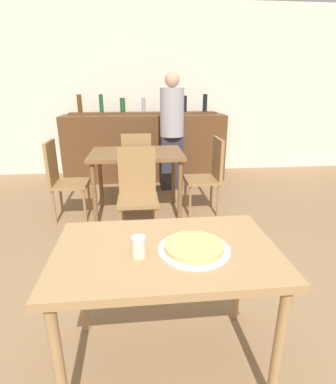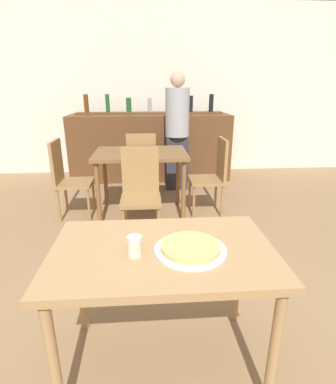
{
  "view_description": "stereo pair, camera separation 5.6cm",
  "coord_description": "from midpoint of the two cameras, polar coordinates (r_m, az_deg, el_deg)",
  "views": [
    {
      "loc": [
        -0.12,
        -1.3,
        1.49
      ],
      "look_at": [
        0.07,
        0.55,
        0.83
      ],
      "focal_mm": 28.0,
      "sensor_mm": 36.0,
      "label": 1
    },
    {
      "loc": [
        -0.07,
        -1.3,
        1.49
      ],
      "look_at": [
        0.07,
        0.55,
        0.83
      ],
      "focal_mm": 28.0,
      "sensor_mm": 36.0,
      "label": 2
    }
  ],
  "objects": [
    {
      "name": "chair_far_side_back",
      "position": [
        4.06,
        -6.33,
        5.5
      ],
      "size": [
        0.4,
        0.4,
        0.92
      ],
      "rotation": [
        0.0,
        0.0,
        3.14
      ],
      "color": "olive",
      "rests_on": "ground_plane"
    },
    {
      "name": "wall_back",
      "position": [
        5.44,
        -5.15,
        18.49
      ],
      "size": [
        8.0,
        0.05,
        2.8
      ],
      "color": "silver",
      "rests_on": "ground_plane"
    },
    {
      "name": "ground_plane",
      "position": [
        1.98,
        -1.26,
        -29.37
      ],
      "size": [
        16.0,
        16.0,
        0.0
      ],
      "primitive_type": "plane",
      "color": "#93704C"
    },
    {
      "name": "chair_far_side_right",
      "position": [
        3.64,
        7.41,
        3.81
      ],
      "size": [
        0.4,
        0.4,
        0.92
      ],
      "rotation": [
        0.0,
        0.0,
        -1.57
      ],
      "color": "olive",
      "rests_on": "ground_plane"
    },
    {
      "name": "chair_far_side_left",
      "position": [
        3.66,
        -20.0,
        2.86
      ],
      "size": [
        0.4,
        0.4,
        0.92
      ],
      "rotation": [
        0.0,
        0.0,
        1.57
      ],
      "color": "olive",
      "rests_on": "ground_plane"
    },
    {
      "name": "dining_table_near",
      "position": [
        1.55,
        -1.44,
        -13.47
      ],
      "size": [
        1.11,
        0.7,
        0.73
      ],
      "color": "#A87F51",
      "rests_on": "ground_plane"
    },
    {
      "name": "cheese_shaker",
      "position": [
        1.43,
        -6.78,
        -10.29
      ],
      "size": [
        0.07,
        0.07,
        0.1
      ],
      "color": "beige",
      "rests_on": "dining_table_near"
    },
    {
      "name": "bar_counter",
      "position": [
        5.03,
        -4.74,
        8.44
      ],
      "size": [
        2.6,
        0.56,
        1.06
      ],
      "color": "brown",
      "rests_on": "ground_plane"
    },
    {
      "name": "chair_far_side_front",
      "position": [
        3.04,
        -6.36,
        0.68
      ],
      "size": [
        0.4,
        0.4,
        0.92
      ],
      "color": "olive",
      "rests_on": "ground_plane"
    },
    {
      "name": "pizza_tray",
      "position": [
        1.48,
        3.86,
        -10.56
      ],
      "size": [
        0.35,
        0.35,
        0.04
      ],
      "color": "silver",
      "rests_on": "dining_table_near"
    },
    {
      "name": "bar_back_shelf",
      "position": [
        5.09,
        -4.97,
        15.35
      ],
      "size": [
        2.39,
        0.24,
        0.31
      ],
      "color": "brown",
      "rests_on": "bar_counter"
    },
    {
      "name": "dining_table_far",
      "position": [
        3.51,
        -6.44,
        6.06
      ],
      "size": [
        1.06,
        0.73,
        0.78
      ],
      "color": "brown",
      "rests_on": "ground_plane"
    },
    {
      "name": "person_standing",
      "position": [
        4.42,
        0.37,
        11.97
      ],
      "size": [
        0.34,
        0.34,
        1.68
      ],
      "color": "#2D2D38",
      "rests_on": "ground_plane"
    }
  ]
}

